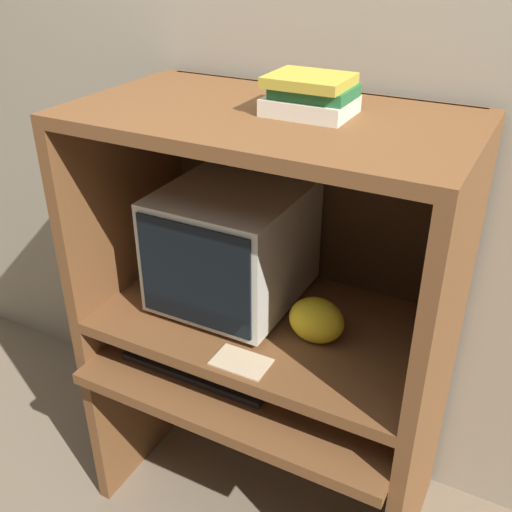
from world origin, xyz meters
name	(u,v)px	position (x,y,z in m)	size (l,w,h in m)	color
wall_back	(323,112)	(0.00, 0.66, 1.30)	(6.00, 0.06, 2.60)	gray
desk_base	(261,414)	(0.00, 0.25, 0.41)	(1.04, 0.65, 0.62)	brown
desk_monitor_shelf	(268,325)	(0.00, 0.30, 0.74)	(1.04, 0.60, 0.15)	brown
hutch_upper	(276,183)	(0.00, 0.33, 1.18)	(1.04, 0.60, 0.62)	brown
crt_monitor	(233,244)	(-0.14, 0.34, 0.96)	(0.39, 0.44, 0.36)	beige
keyboard	(201,364)	(-0.15, 0.15, 0.63)	(0.48, 0.16, 0.03)	black
mouse	(296,392)	(0.15, 0.17, 0.63)	(0.07, 0.05, 0.03)	black
snack_bag	(317,320)	(0.17, 0.26, 0.83)	(0.16, 0.12, 0.13)	gold
book_stack	(311,95)	(0.10, 0.32, 1.44)	(0.21, 0.17, 0.10)	beige
paper_card	(241,362)	(0.03, 0.07, 0.77)	(0.15, 0.10, 0.00)	#CCB28C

